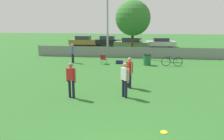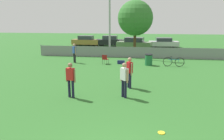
# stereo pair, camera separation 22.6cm
# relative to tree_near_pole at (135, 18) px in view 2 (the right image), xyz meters

# --- Properties ---
(fence_backline) EXTENTS (21.08, 0.07, 1.21)m
(fence_backline) POSITION_rel_tree_near_pole_xyz_m (0.56, -3.76, -3.46)
(fence_backline) COLOR gray
(fence_backline) RESTS_ON ground_plane
(tree_near_pole) EXTENTS (4.07, 4.07, 6.05)m
(tree_near_pole) POSITION_rel_tree_near_pole_xyz_m (0.00, 0.00, 0.00)
(tree_near_pole) COLOR #4C331E
(tree_near_pole) RESTS_ON ground_plane
(player_defender_red) EXTENTS (0.38, 0.48, 1.74)m
(player_defender_red) POSITION_rel_tree_near_pole_xyz_m (0.37, -14.14, -2.99)
(player_defender_red) COLOR #191933
(player_defender_red) RESTS_ON ground_plane
(player_thrower_red) EXTENTS (0.53, 0.32, 1.74)m
(player_thrower_red) POSITION_rel_tree_near_pole_xyz_m (-2.36, -16.11, -2.99)
(player_thrower_red) COLOR #191933
(player_thrower_red) RESTS_ON ground_plane
(player_receiver_white) EXTENTS (0.43, 0.43, 1.74)m
(player_receiver_white) POSITION_rel_tree_near_pole_xyz_m (0.22, -15.72, -2.99)
(player_receiver_white) COLOR #191933
(player_receiver_white) RESTS_ON ground_plane
(spectator_in_blue) EXTENTS (0.41, 0.42, 1.72)m
(spectator_in_blue) POSITION_rel_tree_near_pole_xyz_m (-5.04, -7.29, -3.02)
(spectator_in_blue) COLOR black
(spectator_in_blue) RESTS_ON ground_plane
(frisbee_disc) EXTENTS (0.25, 0.25, 0.03)m
(frisbee_disc) POSITION_rel_tree_near_pole_xyz_m (1.81, -19.06, -3.99)
(frisbee_disc) COLOR yellow
(frisbee_disc) RESTS_ON ground_plane
(folding_chair_sideline) EXTENTS (0.54, 0.54, 0.82)m
(folding_chair_sideline) POSITION_rel_tree_near_pole_xyz_m (-2.21, -7.49, -3.53)
(folding_chair_sideline) COLOR #333338
(folding_chair_sideline) RESTS_ON ground_plane
(bicycle_sideline) EXTENTS (1.73, 0.44, 0.82)m
(bicycle_sideline) POSITION_rel_tree_near_pole_xyz_m (3.59, -7.63, -3.61)
(bicycle_sideline) COLOR black
(bicycle_sideline) RESTS_ON ground_plane
(trash_bin) EXTENTS (0.65, 0.65, 0.95)m
(trash_bin) POSITION_rel_tree_near_pole_xyz_m (1.54, -7.43, -3.53)
(trash_bin) COLOR #1E6638
(trash_bin) RESTS_ON ground_plane
(gear_bag_sideline) EXTENTS (0.63, 0.34, 0.31)m
(gear_bag_sideline) POSITION_rel_tree_near_pole_xyz_m (-0.85, -7.15, -3.87)
(gear_bag_sideline) COLOR navy
(gear_bag_sideline) RESTS_ON ground_plane
(parked_car_tan) EXTENTS (4.20, 1.80, 1.48)m
(parked_car_tan) POSITION_rel_tree_near_pole_xyz_m (-7.71, 6.58, -3.30)
(parked_car_tan) COLOR black
(parked_car_tan) RESTS_ON ground_plane
(parked_car_dark) EXTENTS (4.08, 1.66, 1.52)m
(parked_car_dark) POSITION_rel_tree_near_pole_xyz_m (-3.98, 6.57, -3.28)
(parked_car_dark) COLOR black
(parked_car_dark) RESTS_ON ground_plane
(parked_car_olive) EXTENTS (4.80, 2.58, 1.53)m
(parked_car_olive) POSITION_rel_tree_near_pole_xyz_m (-0.20, 3.39, -3.27)
(parked_car_olive) COLOR black
(parked_car_olive) RESTS_ON ground_plane
(parked_car_silver) EXTENTS (4.20, 2.04, 1.34)m
(parked_car_silver) POSITION_rel_tree_near_pole_xyz_m (3.84, 5.96, -3.35)
(parked_car_silver) COLOR black
(parked_car_silver) RESTS_ON ground_plane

